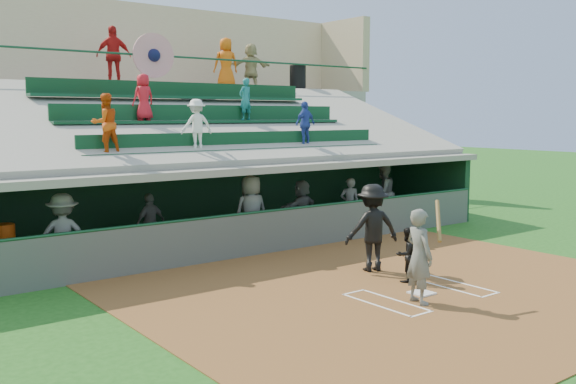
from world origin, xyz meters
TOP-DOWN VIEW (x-y plane):
  - ground at (0.00, 0.00)m, footprint 100.00×100.00m
  - dirt_slab at (0.00, 0.50)m, footprint 11.00×9.00m
  - home_plate at (0.00, 0.00)m, footprint 0.43×0.43m
  - batters_box_chalk at (0.00, 0.00)m, footprint 2.65×1.85m
  - dugout_floor at (0.00, 6.75)m, footprint 16.00×3.50m
  - concourse_slab at (0.00, 13.50)m, footprint 20.00×3.00m
  - grandstand at (-0.01, 10.51)m, footprint 20.40×10.40m
  - batter_at_plate at (-0.54, -0.39)m, footprint 0.90×0.79m
  - catcher at (0.47, 0.82)m, footprint 0.61×0.50m
  - home_umpire at (0.58, 2.00)m, footprint 1.47×1.12m
  - dugout_bench at (0.12, 7.85)m, footprint 15.74×5.69m
  - white_table at (-6.26, 6.46)m, footprint 0.90×0.72m
  - water_cooler at (-6.30, 6.52)m, footprint 0.44×0.44m
  - dugout_player_a at (-5.29, 5.68)m, footprint 1.36×1.06m
  - dugout_player_b at (-2.66, 6.87)m, footprint 0.98×0.61m
  - dugout_player_c at (-0.24, 5.76)m, footprint 1.00×0.69m
  - dugout_player_d at (1.88, 6.26)m, footprint 1.62×0.87m
  - dugout_player_e at (3.67, 6.11)m, footprint 0.71×0.65m
  - dugout_player_f at (5.49, 6.47)m, footprint 1.01×0.80m
  - trash_bin at (6.60, 12.47)m, footprint 0.66×0.66m
  - concourse_staff_a at (-1.10, 12.73)m, footprint 1.22×0.66m
  - concourse_staff_b at (3.50, 12.99)m, footprint 1.08×0.86m
  - concourse_staff_c at (4.62, 12.95)m, footprint 1.74×1.04m

SIDE VIEW (x-z plane):
  - ground at x=0.00m, z-range 0.00..0.00m
  - dirt_slab at x=0.00m, z-range 0.00..0.02m
  - dugout_floor at x=0.00m, z-range 0.00..0.04m
  - batters_box_chalk at x=0.00m, z-range 0.02..0.03m
  - home_plate at x=0.00m, z-range 0.02..0.05m
  - dugout_bench at x=0.12m, z-range 0.04..0.53m
  - white_table at x=-6.26m, z-range 0.04..0.76m
  - catcher at x=0.47m, z-range 0.02..1.21m
  - dugout_player_b at x=-2.66m, z-range 0.04..1.59m
  - dugout_player_e at x=3.67m, z-range 0.04..1.67m
  - dugout_player_d at x=1.88m, z-range 0.04..1.70m
  - batter_at_plate at x=-0.54m, z-range -0.04..1.92m
  - dugout_player_a at x=-5.29m, z-range 0.04..1.89m
  - water_cooler at x=-6.30m, z-range 0.76..1.21m
  - dugout_player_c at x=-0.24m, z-range 0.04..2.00m
  - home_umpire at x=0.58m, z-range 0.02..2.03m
  - dugout_player_f at x=5.49m, z-range 0.04..2.04m
  - grandstand at x=-0.01m, z-range -1.64..6.16m
  - concourse_slab at x=0.00m, z-range 0.00..4.60m
  - trash_bin at x=6.60m, z-range 4.60..5.59m
  - concourse_staff_c at x=4.62m, z-range 4.60..6.39m
  - concourse_staff_b at x=3.50m, z-range 4.60..6.53m
  - concourse_staff_a at x=-1.10m, z-range 4.60..6.58m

